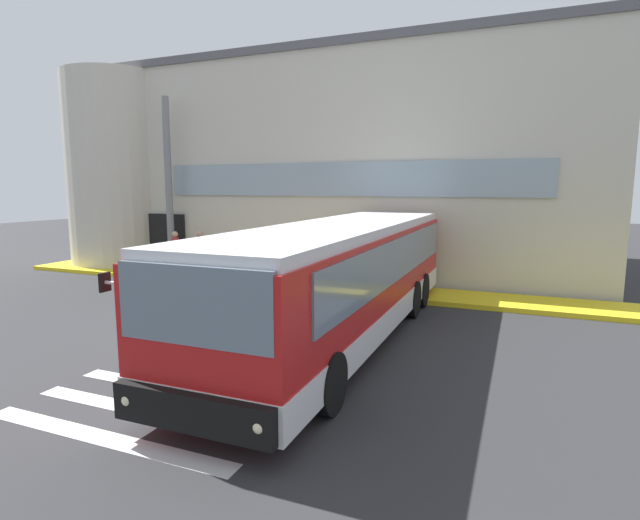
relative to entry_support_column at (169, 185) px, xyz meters
The scene contains 8 objects.
ground_plane 8.87m from the entry_support_column, 41.80° to the right, with size 80.00×90.00×0.02m, color #2B2B2D.
bay_paint_stripes 13.03m from the entry_support_column, 50.06° to the right, with size 4.40×3.96×0.01m.
terminal_building 8.23m from the entry_support_column, 49.22° to the left, with size 22.16×13.80×8.68m.
boarding_curb 7.02m from the entry_support_column, ahead, with size 24.36×2.00×0.15m, color yellow.
entry_support_column is the anchor object (origin of this frame).
bus_main_foreground 11.26m from the entry_support_column, 30.55° to the right, with size 3.03×11.58×2.70m.
passenger_near_column 2.75m from the entry_support_column, 42.55° to the right, with size 0.39×0.52×1.68m.
passenger_by_doorway 3.02m from the entry_support_column, ahead, with size 0.40×0.49×1.68m.
Camera 1 is at (7.40, -10.91, 3.54)m, focal length 27.88 mm.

